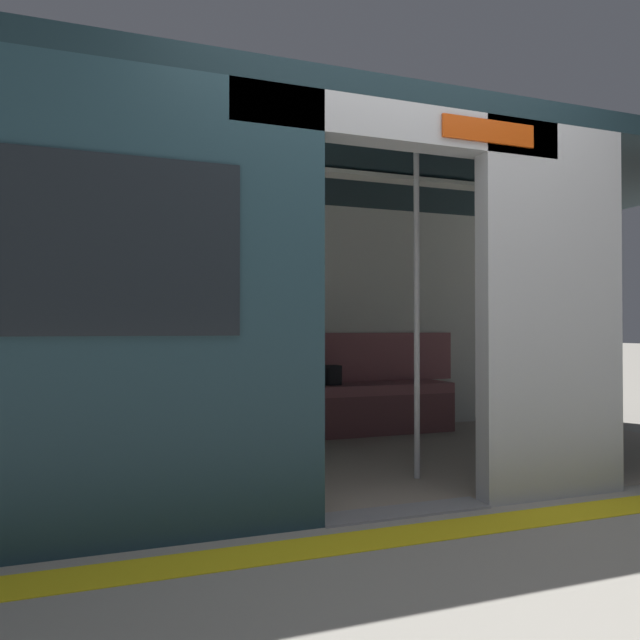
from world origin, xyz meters
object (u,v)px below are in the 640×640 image
object	(u,v)px
person_seated	(282,361)
handbag	(325,375)
grab_pole_door	(297,313)
grab_pole_far	(417,314)
train_car	(318,255)
book	(233,387)
bench_seat	(286,399)

from	to	relation	value
person_seated	handbag	xyz separation A→B (m)	(-0.42, -0.09, -0.14)
person_seated	grab_pole_door	distance (m)	1.58
grab_pole_door	grab_pole_far	world-z (taller)	same
person_seated	handbag	bearing A→B (deg)	-167.65
train_car	grab_pole_door	size ratio (longest dim) A/B	3.13
grab_pole_door	book	bearing A→B (deg)	-88.24
handbag	grab_pole_door	bearing A→B (deg)	64.27
train_car	grab_pole_door	bearing A→B (deg)	59.79
bench_seat	book	bearing A→B (deg)	-4.14
train_car	grab_pole_far	size ratio (longest dim) A/B	3.13
bench_seat	book	size ratio (longest dim) A/B	14.03
bench_seat	handbag	bearing A→B (deg)	-173.87
train_car	grab_pole_door	world-z (taller)	train_car
person_seated	book	distance (m)	0.45
train_car	handbag	xyz separation A→B (m)	(-0.43, -1.01, -0.91)
book	grab_pole_far	xyz separation A→B (m)	(-0.84, 1.56, 0.57)
handbag	bench_seat	bearing A→B (deg)	6.13
grab_pole_door	grab_pole_far	size ratio (longest dim) A/B	1.00
person_seated	handbag	world-z (taller)	person_seated
person_seated	grab_pole_door	world-z (taller)	grab_pole_door
handbag	book	xyz separation A→B (m)	(0.82, 0.01, -0.07)
train_car	book	xyz separation A→B (m)	(0.39, -1.00, -0.98)
book	grab_pole_far	size ratio (longest dim) A/B	0.11
person_seated	handbag	distance (m)	0.45
handbag	grab_pole_far	world-z (taller)	grab_pole_far
train_car	book	bearing A→B (deg)	-68.69
bench_seat	book	distance (m)	0.46
bench_seat	grab_pole_far	distance (m)	1.72
grab_pole_door	bench_seat	bearing A→B (deg)	-104.34
bench_seat	handbag	world-z (taller)	handbag
train_car	person_seated	size ratio (longest dim) A/B	5.47
bench_seat	grab_pole_far	bearing A→B (deg)	104.57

